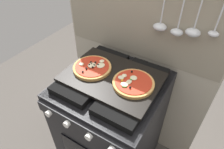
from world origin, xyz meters
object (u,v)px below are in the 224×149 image
at_px(pizza_right, 133,82).
at_px(pizza_left, 92,67).
at_px(baking_tray, 112,77).
at_px(stove, 112,125).

bearing_deg(pizza_right, pizza_left, -178.10).
bearing_deg(baking_tray, pizza_right, 1.33).
bearing_deg(baking_tray, pizza_left, -177.53).
height_order(stove, pizza_right, pizza_right).
relative_size(stove, pizza_left, 3.97).
distance_m(stove, pizza_right, 0.50).
xyz_separation_m(baking_tray, pizza_left, (-0.13, -0.01, 0.02)).
bearing_deg(stove, baking_tray, 90.00).
xyz_separation_m(stove, baking_tray, (0.00, 0.00, 0.46)).
height_order(baking_tray, pizza_right, pizza_right).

